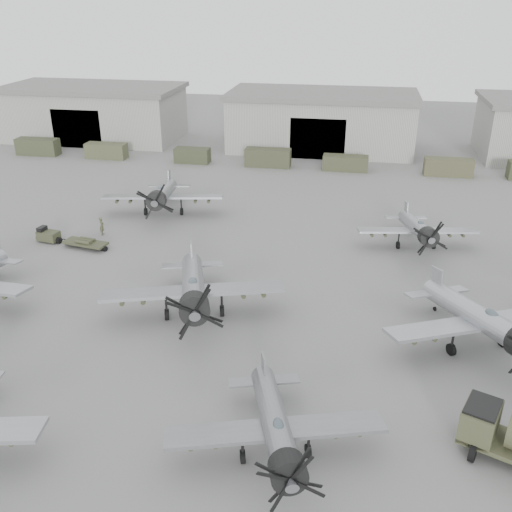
# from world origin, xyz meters

# --- Properties ---
(ground) EXTENTS (220.00, 220.00, 0.00)m
(ground) POSITION_xyz_m (0.00, 0.00, 0.00)
(ground) COLOR slate
(ground) RESTS_ON ground
(hangar_left) EXTENTS (29.00, 14.80, 8.70)m
(hangar_left) POSITION_xyz_m (-38.00, 61.96, 4.37)
(hangar_left) COLOR #A1A197
(hangar_left) RESTS_ON ground
(hangar_center) EXTENTS (29.00, 14.80, 8.70)m
(hangar_center) POSITION_xyz_m (0.00, 61.96, 4.37)
(hangar_center) COLOR #A1A197
(hangar_center) RESTS_ON ground
(support_truck_0) EXTENTS (6.44, 2.20, 2.49)m
(support_truck_0) POSITION_xyz_m (-42.02, 50.00, 1.24)
(support_truck_0) COLOR #373B26
(support_truck_0) RESTS_ON ground
(support_truck_1) EXTENTS (6.08, 2.20, 2.23)m
(support_truck_1) POSITION_xyz_m (-30.95, 50.00, 1.12)
(support_truck_1) COLOR #43472E
(support_truck_1) RESTS_ON ground
(support_truck_2) EXTENTS (5.04, 2.20, 2.12)m
(support_truck_2) POSITION_xyz_m (-17.65, 50.00, 1.06)
(support_truck_2) COLOR #343825
(support_truck_2) RESTS_ON ground
(support_truck_3) EXTENTS (6.44, 2.20, 2.53)m
(support_truck_3) POSITION_xyz_m (-6.51, 50.00, 1.26)
(support_truck_3) COLOR #383A26
(support_truck_3) RESTS_ON ground
(support_truck_4) EXTENTS (6.22, 2.20, 2.08)m
(support_truck_4) POSITION_xyz_m (4.41, 50.00, 1.04)
(support_truck_4) COLOR #3A3C27
(support_truck_4) RESTS_ON ground
(support_truck_5) EXTENTS (6.39, 2.20, 2.31)m
(support_truck_5) POSITION_xyz_m (18.18, 50.00, 1.15)
(support_truck_5) COLOR #45452D
(support_truck_5) RESTS_ON ground
(aircraft_near_1) EXTENTS (11.66, 10.50, 4.66)m
(aircraft_near_1) POSITION_xyz_m (3.04, -5.52, 2.12)
(aircraft_near_1) COLOR gray
(aircraft_near_1) RESTS_ON ground
(aircraft_mid_1) EXTENTS (13.88, 12.50, 5.56)m
(aircraft_mid_1) POSITION_xyz_m (-5.23, 7.76, 2.53)
(aircraft_mid_1) COLOR gray
(aircraft_mid_1) RESTS_ON ground
(aircraft_mid_2) EXTENTS (13.13, 11.91, 5.39)m
(aircraft_mid_2) POSITION_xyz_m (15.29, 7.04, 2.45)
(aircraft_mid_2) COLOR #9B9DA3
(aircraft_mid_2) RESTS_ON ground
(aircraft_far_0) EXTENTS (13.40, 12.06, 5.32)m
(aircraft_far_0) POSITION_xyz_m (-14.76, 28.48, 2.42)
(aircraft_far_0) COLOR gray
(aircraft_far_0) RESTS_ON ground
(aircraft_far_1) EXTENTS (11.54, 10.38, 4.58)m
(aircraft_far_1) POSITION_xyz_m (12.28, 24.16, 2.08)
(aircraft_far_1) COLOR #95979D
(aircraft_far_1) RESTS_ON ground
(tug_trailer) EXTENTS (7.68, 2.73, 1.52)m
(tug_trailer) POSITION_xyz_m (-21.95, 19.06, 0.57)
(tug_trailer) COLOR #373A26
(tug_trailer) RESTS_ON ground
(ground_crew) EXTENTS (0.60, 0.77, 1.89)m
(ground_crew) POSITION_xyz_m (-19.09, 22.01, 0.95)
(ground_crew) COLOR #484C31
(ground_crew) RESTS_ON ground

